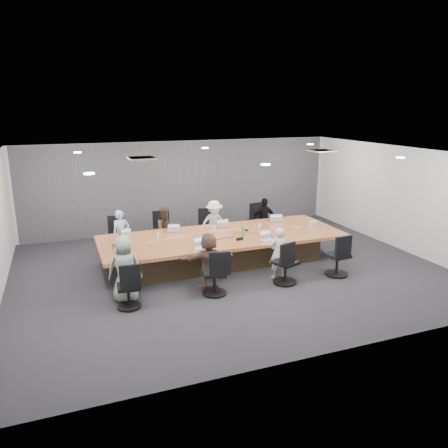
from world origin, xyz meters
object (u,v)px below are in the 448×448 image
object	(u,v)px
chair_2	(210,230)
laptop_1	(171,231)
canvas_bag	(313,224)
laptop_0	(124,236)
chair_6	(285,266)
bottle_clear	(158,237)
chair_0	(120,239)
person_0	(121,234)
chair_7	(337,258)
stapler	(240,239)
bottle_green_right	(244,232)
person_5	(209,261)
laptop_4	(121,257)
laptop_5	(201,248)
person_2	(214,224)
laptop_2	(221,226)
chair_5	(214,276)
laptop_6	(268,240)
chair_3	(258,224)
person_1	(166,230)
chair_4	(128,290)
mug_brown	(114,246)
person_4	(125,269)
person_6	(278,253)
laptop_3	(272,221)
bottle_green_left	(120,235)
chair_1	(163,234)
snack_packet	(296,228)
person_3	(264,220)
conference_table	(223,248)

from	to	relation	value
chair_2	laptop_1	size ratio (longest dim) A/B	2.59
canvas_bag	laptop_0	bearing A→B (deg)	169.26
chair_6	bottle_clear	xyz separation A→B (m)	(-2.47, 1.73, 0.44)
chair_0	person_0	xyz separation A→B (m)	(0.00, -0.35, 0.23)
chair_7	stapler	size ratio (longest dim) A/B	4.62
bottle_green_right	bottle_clear	size ratio (longest dim) A/B	1.10
chair_2	stapler	world-z (taller)	stapler
person_5	laptop_4	bearing A→B (deg)	-11.99
chair_2	laptop_5	distance (m)	2.75
chair_7	person_2	world-z (taller)	person_2
chair_6	laptop_1	xyz separation A→B (m)	(-1.96, 2.50, 0.34)
laptop_2	bottle_clear	distance (m)	2.03
chair_6	bottle_clear	bearing A→B (deg)	125.63
chair_5	laptop_6	world-z (taller)	chair_5
person_2	laptop_4	bearing A→B (deg)	-143.01
chair_6	chair_3	bearing A→B (deg)	55.20
laptop_4	chair_3	bearing A→B (deg)	15.37
chair_0	person_1	distance (m)	1.26
person_5	canvas_bag	bearing A→B (deg)	-154.65
chair_4	chair_5	world-z (taller)	chair_5
bottle_green_right	canvas_bag	xyz separation A→B (m)	(2.09, 0.17, -0.05)
mug_brown	laptop_0	bearing A→B (deg)	69.43
person_4	person_6	size ratio (longest dim) A/B	1.16
laptop_1	chair_0	bearing A→B (deg)	-23.37
laptop_4	canvas_bag	bearing A→B (deg)	-6.70
person_2	laptop_3	xyz separation A→B (m)	(1.53, -0.55, 0.09)
laptop_3	bottle_green_left	bearing A→B (deg)	16.67
laptop_1	laptop_2	distance (m)	1.37
chair_1	laptop_4	world-z (taller)	chair_1
laptop_6	snack_packet	distance (m)	1.33
chair_6	person_1	bearing A→B (deg)	103.31
person_0	laptop_1	bearing A→B (deg)	-36.80
laptop_2	bottle_clear	bearing A→B (deg)	17.03
person_0	laptop_6	world-z (taller)	person_0
chair_4	bottle_green_left	world-z (taller)	bottle_green_left
person_3	person_4	bearing A→B (deg)	-144.60
conference_table	bottle_green_right	xyz separation A→B (m)	(0.45, -0.28, 0.46)
person_3	mug_brown	distance (m)	4.68
snack_packet	chair_7	bearing A→B (deg)	-82.42
chair_7	laptop_3	xyz separation A→B (m)	(-0.43, 2.50, 0.34)
chair_6	person_0	world-z (taller)	person_0
person_3	laptop_3	size ratio (longest dim) A/B	3.70
conference_table	laptop_3	world-z (taller)	laptop_3
laptop_5	bottle_green_right	size ratio (longest dim) A/B	1.45
chair_5	person_4	distance (m)	1.84
bottle_clear	snack_packet	bearing A→B (deg)	-2.62
chair_0	person_1	bearing A→B (deg)	178.10
chair_5	bottle_green_right	size ratio (longest dim) A/B	3.30
mug_brown	chair_3	bearing A→B (deg)	22.55
conference_table	chair_0	distance (m)	2.86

